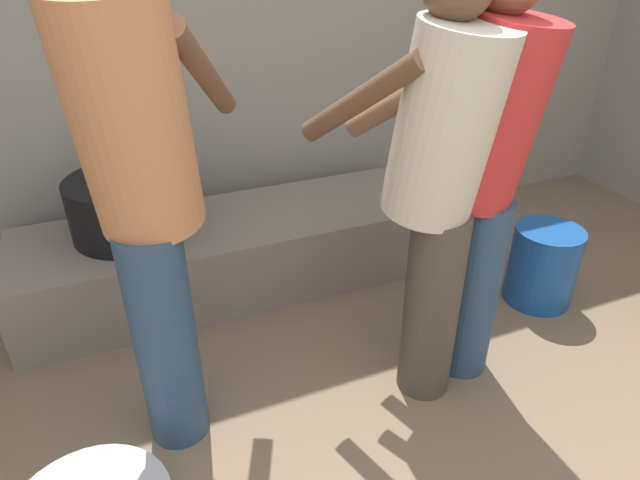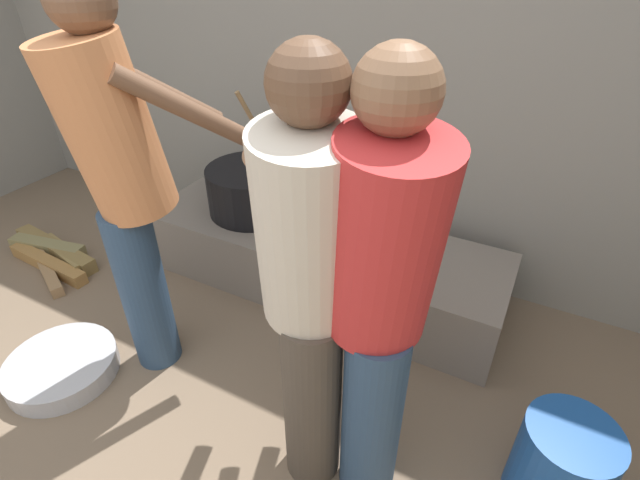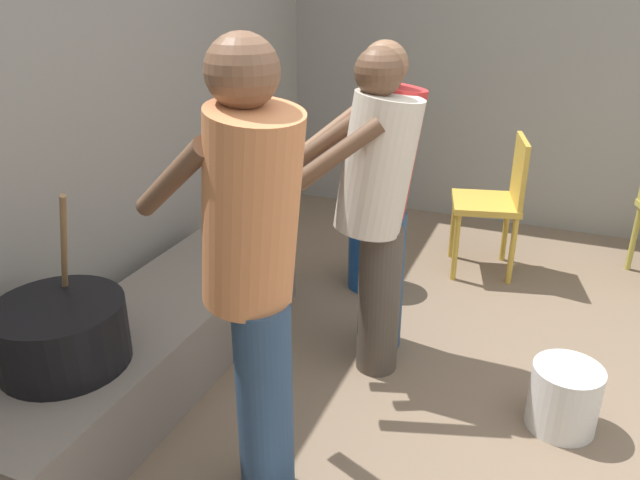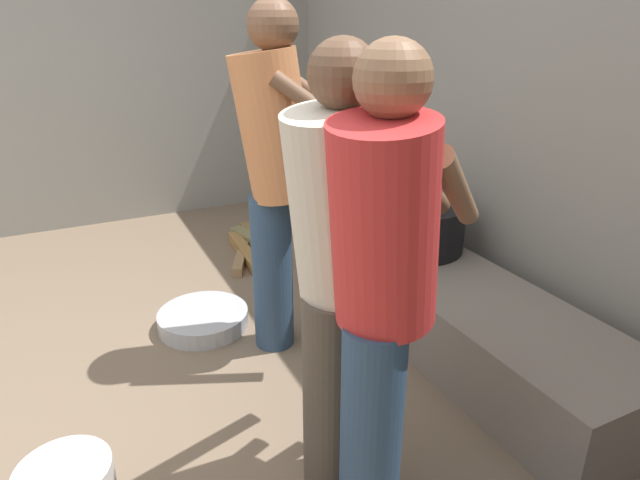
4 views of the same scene
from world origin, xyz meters
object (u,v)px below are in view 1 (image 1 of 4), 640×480
bucket_blue_plastic (543,265)px  cook_in_red_shirt (483,163)px  cook_in_cream_shirt (438,176)px  cook_in_orange_shirt (142,178)px  cooking_pot_main (128,205)px

bucket_blue_plastic → cook_in_red_shirt: bearing=-161.4°
bucket_blue_plastic → cook_in_cream_shirt: bearing=-163.4°
cook_in_red_shirt → cook_in_orange_shirt: 1.09m
cook_in_red_shirt → bucket_blue_plastic: bearing=18.6°
cook_in_orange_shirt → cook_in_red_shirt: bearing=-5.5°
bucket_blue_plastic → cooking_pot_main: bearing=157.0°
cook_in_red_shirt → cook_in_orange_shirt: (-1.09, 0.11, 0.08)m
cook_in_cream_shirt → bucket_blue_plastic: cook_in_cream_shirt is taller
cook_in_red_shirt → bucket_blue_plastic: (0.63, 0.21, -0.68)m
cook_in_red_shirt → cooking_pot_main: bearing=139.7°
cook_in_orange_shirt → bucket_blue_plastic: 1.88m
cooking_pot_main → bucket_blue_plastic: cooking_pot_main is taller
cook_in_orange_shirt → cook_in_cream_shirt: size_ratio=1.08×
cooking_pot_main → cook_in_red_shirt: 1.52m
cooking_pot_main → bucket_blue_plastic: size_ratio=1.89×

